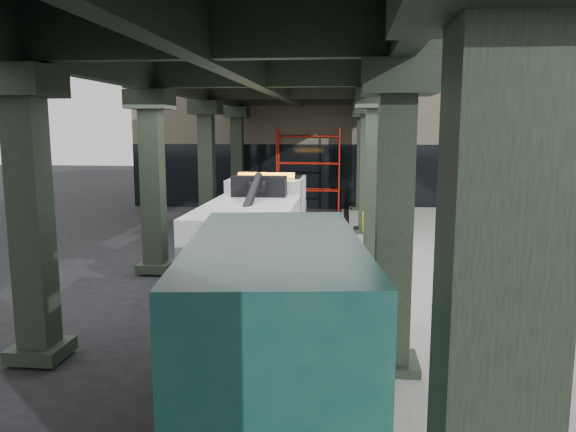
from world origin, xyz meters
The scene contains 8 objects.
ground centered at (0.00, 0.00, 0.00)m, with size 90.00×90.00×0.00m, color black.
sidewalk centered at (4.50, 2.00, 0.07)m, with size 5.00×40.00×0.15m, color gray.
lane_stripe centered at (1.70, 2.00, 0.01)m, with size 0.12×38.00×0.01m, color silver.
viaduct centered at (-0.40, 2.00, 5.46)m, with size 7.40×32.00×6.40m.
building centered at (2.00, 20.00, 4.00)m, with size 22.00×10.00×8.00m, color #C6B793.
scaffolding centered at (0.00, 14.64, 2.11)m, with size 3.08×0.88×4.00m.
tow_truck centered at (-0.68, 3.01, 1.33)m, with size 2.56×8.37×2.74m.
towed_van centered at (0.86, -5.08, 1.36)m, with size 3.12×6.46×2.53m.
Camera 1 is at (1.84, -12.78, 4.01)m, focal length 35.00 mm.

